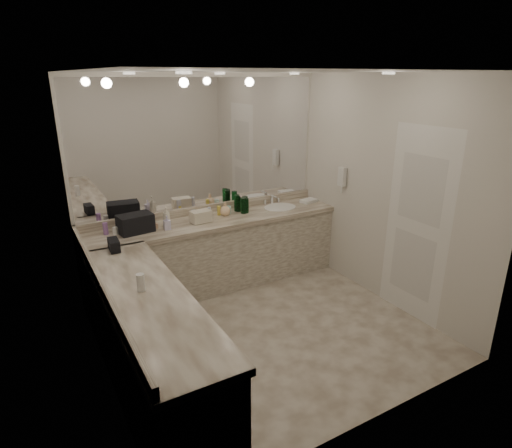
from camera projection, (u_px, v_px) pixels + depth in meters
floor at (265, 329)px, 4.56m from camera, size 3.20×3.20×0.00m
ceiling at (267, 71)px, 3.71m from camera, size 3.20×3.20×0.00m
wall_back at (204, 182)px, 5.37m from camera, size 3.20×0.02×2.60m
wall_left at (93, 244)px, 3.39m from camera, size 0.02×3.00×2.60m
wall_right at (385, 192)px, 4.89m from camera, size 0.02×3.00×2.60m
vanity_back_base at (216, 255)px, 5.41m from camera, size 3.20×0.60×0.84m
vanity_back_top at (215, 221)px, 5.25m from camera, size 3.20×0.64×0.06m
vanity_left_base at (150, 347)px, 3.57m from camera, size 0.60×2.40×0.84m
vanity_left_top at (147, 299)px, 3.43m from camera, size 0.64×2.42×0.06m
backsplash_back at (206, 209)px, 5.46m from camera, size 3.20×0.04×0.10m
backsplash_left at (101, 283)px, 3.51m from camera, size 0.04×3.00×0.10m
mirror_back at (203, 144)px, 5.20m from camera, size 3.12×0.01×1.55m
mirror_left at (86, 186)px, 3.24m from camera, size 0.01×2.92×1.55m
sink at (280, 208)px, 5.70m from camera, size 0.44×0.44×0.03m
faucet at (272, 199)px, 5.85m from camera, size 0.24×0.16×0.14m
wall_phone at (342, 177)px, 5.42m from camera, size 0.06×0.10×0.24m
door at (417, 226)px, 4.55m from camera, size 0.02×0.82×2.10m
black_toiletry_bag at (135, 223)px, 4.77m from camera, size 0.40×0.28×0.21m
black_bag_spill at (114, 245)px, 4.28m from camera, size 0.11×0.21×0.11m
cream_cosmetic_case at (201, 217)px, 5.10m from camera, size 0.25×0.17×0.14m
hand_towel at (309, 201)px, 5.93m from camera, size 0.26×0.19×0.04m
lotion_left at (141, 282)px, 3.47m from camera, size 0.07×0.07×0.16m
soap_bottle_a at (166, 217)px, 4.95m from camera, size 0.11×0.11×0.23m
soap_bottle_b at (167, 223)px, 4.86m from camera, size 0.08×0.08×0.16m
soap_bottle_c at (225, 209)px, 5.35m from camera, size 0.15×0.15×0.17m
green_bottle_0 at (238, 204)px, 5.51m from camera, size 0.06×0.06×0.20m
green_bottle_1 at (245, 203)px, 5.57m from camera, size 0.07×0.07×0.18m
green_bottle_2 at (237, 203)px, 5.52m from camera, size 0.07×0.07×0.21m
green_bottle_3 at (246, 206)px, 5.45m from camera, size 0.06×0.06×0.19m
green_bottle_4 at (244, 206)px, 5.43m from camera, size 0.07×0.07×0.20m
amenity_bottle_0 at (194, 219)px, 5.15m from camera, size 0.04×0.04×0.07m
amenity_bottle_1 at (194, 216)px, 5.13m from camera, size 0.06×0.06×0.14m
amenity_bottle_2 at (229, 210)px, 5.44m from camera, size 0.06×0.06×0.09m
amenity_bottle_3 at (105, 229)px, 4.71m from camera, size 0.05×0.05×0.14m
amenity_bottle_4 at (156, 226)px, 4.91m from camera, size 0.05×0.05×0.06m
amenity_bottle_5 at (219, 211)px, 5.37m from camera, size 0.05×0.05×0.12m
amenity_bottle_6 at (115, 231)px, 4.72m from camera, size 0.06×0.06×0.09m
amenity_bottle_7 at (209, 213)px, 5.22m from camera, size 0.05×0.05×0.15m
amenity_bottle_8 at (127, 230)px, 4.78m from camera, size 0.04×0.04×0.07m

